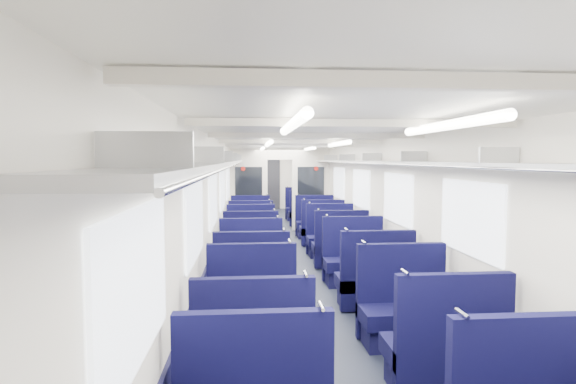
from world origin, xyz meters
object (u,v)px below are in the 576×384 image
(seat_7, at_px, (404,313))
(seat_9, at_px, (375,283))
(seat_23, at_px, (301,210))
(seat_16, at_px, (251,232))
(end_door, at_px, (271,184))
(seat_20, at_px, (250,215))
(seat_14, at_px, (251,241))
(seat_12, at_px, (251,250))
(seat_11, at_px, (354,263))
(seat_6, at_px, (252,313))
(seat_5, at_px, (446,354))
(seat_17, at_px, (322,231))
(seat_8, at_px, (252,285))
(seat_10, at_px, (251,266))
(seat_22, at_px, (250,210))
(seat_18, at_px, (251,225))
(seat_21, at_px, (306,215))
(bulkhead, at_px, (280,187))
(seat_19, at_px, (315,224))
(seat_4, at_px, (253,360))
(seat_13, at_px, (340,249))
(seat_15, at_px, (331,239))

(seat_7, height_order, seat_9, same)
(seat_23, bearing_deg, seat_16, -109.99)
(end_door, bearing_deg, seat_23, -76.83)
(seat_20, bearing_deg, seat_14, -90.00)
(seat_12, distance_m, seat_23, 6.85)
(seat_11, bearing_deg, seat_6, -125.89)
(seat_16, bearing_deg, seat_6, -90.00)
(seat_5, relative_size, seat_17, 1.00)
(end_door, distance_m, seat_8, 12.60)
(seat_20, bearing_deg, seat_5, -80.54)
(seat_6, xyz_separation_m, seat_14, (0.00, 4.44, 0.00))
(seat_10, relative_size, seat_22, 1.00)
(seat_11, height_order, seat_18, same)
(seat_5, bearing_deg, seat_11, 90.00)
(seat_23, bearing_deg, seat_10, -101.83)
(seat_7, relative_size, seat_21, 1.00)
(seat_11, bearing_deg, seat_5, -90.00)
(seat_14, bearing_deg, bulkhead, 76.82)
(seat_18, distance_m, seat_20, 1.94)
(seat_11, height_order, seat_23, same)
(seat_11, xyz_separation_m, seat_23, (0.00, 7.83, 0.00))
(seat_14, xyz_separation_m, seat_23, (1.66, 5.68, 0.00))
(seat_23, bearing_deg, seat_22, -179.86)
(seat_12, distance_m, seat_19, 3.67)
(end_door, xyz_separation_m, seat_21, (0.83, -4.90, -0.66))
(seat_4, height_order, seat_13, same)
(seat_4, relative_size, seat_9, 1.00)
(seat_14, height_order, seat_19, same)
(seat_5, bearing_deg, seat_4, 179.71)
(seat_8, relative_size, seat_15, 1.00)
(seat_5, height_order, seat_17, same)
(end_door, bearing_deg, seat_16, -95.84)
(seat_12, bearing_deg, seat_13, -0.49)
(bulkhead, relative_size, seat_10, 2.51)
(seat_17, bearing_deg, seat_4, -103.64)
(bulkhead, distance_m, seat_14, 3.75)
(seat_5, distance_m, seat_12, 4.98)
(seat_17, relative_size, seat_22, 1.00)
(seat_4, distance_m, seat_18, 8.01)
(seat_13, height_order, seat_15, same)
(seat_18, distance_m, seat_19, 1.66)
(seat_17, bearing_deg, seat_15, -90.00)
(seat_12, height_order, seat_22, same)
(seat_4, height_order, seat_14, same)
(seat_14, bearing_deg, seat_15, 0.78)
(seat_14, bearing_deg, seat_13, -30.63)
(bulkhead, bearing_deg, seat_20, 137.46)
(seat_15, height_order, seat_23, same)
(seat_9, height_order, seat_16, same)
(seat_15, bearing_deg, seat_23, 90.00)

